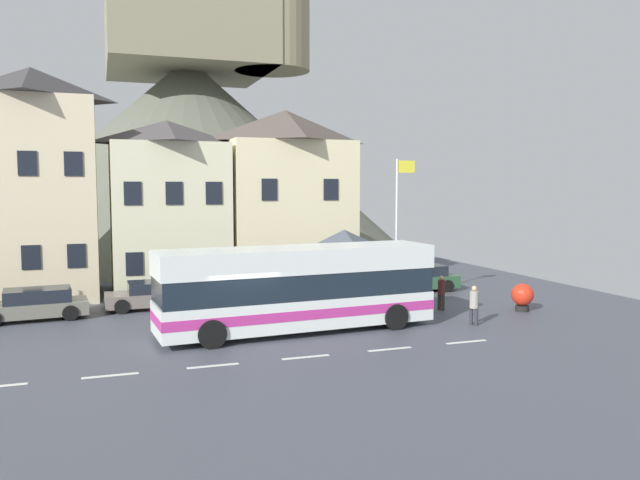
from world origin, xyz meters
TOP-DOWN VIEW (x-y plane):
  - ground_plane at (0.00, -0.00)m, footprint 40.00×60.00m
  - townhouse_00 at (-7.64, 11.87)m, footprint 5.74×5.81m
  - townhouse_01 at (-1.26, 11.81)m, footprint 5.74×5.68m
  - townhouse_02 at (5.12, 11.70)m, footprint 6.63×5.46m
  - hilltop_castle at (2.81, 32.90)m, footprint 37.11×37.11m
  - transit_bus at (2.33, 0.58)m, footprint 10.73×3.21m
  - bus_shelter at (5.91, 4.86)m, footprint 3.60×3.60m
  - parked_car_01 at (-7.33, 6.23)m, footprint 4.43×2.20m
  - parked_car_02 at (10.97, 7.35)m, footprint 4.50×1.88m
  - parked_car_03 at (-2.51, 7.12)m, footprint 4.03×1.95m
  - pedestrian_00 at (9.63, 2.47)m, footprint 0.31×0.32m
  - pedestrian_01 at (8.59, 2.98)m, footprint 0.31×0.34m
  - pedestrian_02 at (9.26, -0.69)m, footprint 0.35×0.35m
  - pedestrian_03 at (7.72, 2.67)m, footprint 0.34×0.35m
  - public_bench at (4.10, 6.56)m, footprint 1.55×0.48m
  - flagpole at (8.39, 4.35)m, footprint 0.95×0.10m
  - harbour_buoy at (12.86, 1.02)m, footprint 0.98×0.98m

SIDE VIEW (x-z plane):
  - ground_plane at x=0.00m, z-range -0.06..0.00m
  - public_bench at x=4.10m, z-range 0.03..0.90m
  - parked_car_03 at x=-2.51m, z-range 0.00..1.21m
  - parked_car_01 at x=-7.33m, z-range -0.01..1.28m
  - parked_car_02 at x=10.97m, z-range -0.01..1.34m
  - harbour_buoy at x=12.86m, z-range 0.07..1.30m
  - pedestrian_01 at x=8.59m, z-range 0.01..1.60m
  - pedestrian_00 at x=9.63m, z-range 0.07..1.61m
  - pedestrian_03 at x=7.72m, z-range 0.10..1.65m
  - pedestrian_02 at x=9.26m, z-range 0.11..1.69m
  - transit_bus at x=2.33m, z-range 0.01..3.23m
  - bus_shelter at x=5.91m, z-range 1.18..4.70m
  - flagpole at x=8.39m, z-range 0.55..7.31m
  - townhouse_01 at x=-1.26m, z-range 0.00..8.91m
  - townhouse_02 at x=5.12m, z-range 0.00..9.67m
  - townhouse_00 at x=-7.64m, z-range 0.00..11.24m
  - hilltop_castle at x=2.81m, z-range -3.21..20.72m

